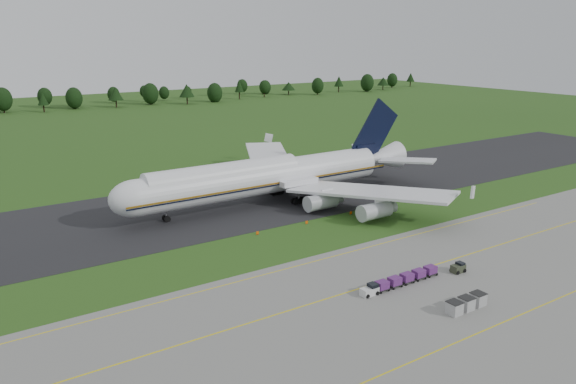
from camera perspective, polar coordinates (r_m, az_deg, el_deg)
ground at (r=101.17m, az=-0.06°, el=-5.13°), size 600.00×600.00×0.00m
apron at (r=77.59m, az=14.29°, el=-12.31°), size 300.00×52.00×0.06m
taxiway at (r=124.25m, az=-7.21°, el=-1.30°), size 300.00×40.00×0.08m
apron_markings at (r=81.84m, az=10.62°, el=-10.53°), size 300.00×30.20×0.01m
tree_line at (r=306.80m, az=-22.15°, el=8.80°), size 531.45×23.60×11.72m
aircraft at (r=123.87m, az=-1.86°, el=1.65°), size 75.09×73.72×21.23m
baggage_train at (r=85.56m, az=11.24°, el=-8.78°), size 14.71×1.56×1.50m
utility_cart at (r=92.37m, az=16.89°, el=-7.45°), size 2.25×1.56×1.22m
uld_row at (r=80.65m, az=17.67°, el=-10.73°), size 6.62×1.82×1.79m
edge_markers at (r=114.16m, az=4.22°, el=-2.61°), size 34.37×0.30×0.60m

